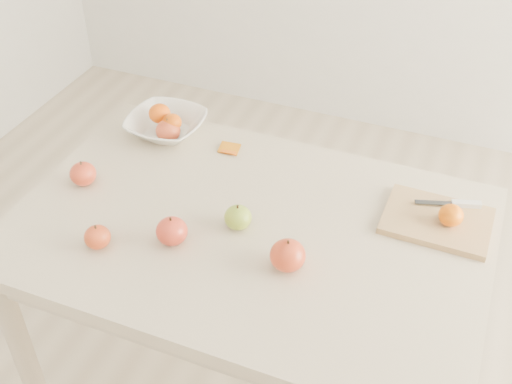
% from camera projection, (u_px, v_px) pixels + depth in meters
% --- Properties ---
extents(table, '(1.20, 0.80, 0.75)m').
position_uv_depth(table, '(249.00, 253.00, 1.69)').
color(table, beige).
rests_on(table, ground).
extents(cutting_board, '(0.27, 0.20, 0.02)m').
position_uv_depth(cutting_board, '(437.00, 221.00, 1.63)').
color(cutting_board, tan).
rests_on(cutting_board, table).
extents(board_tangerine, '(0.06, 0.06, 0.05)m').
position_uv_depth(board_tangerine, '(451.00, 215.00, 1.59)').
color(board_tangerine, '#E16107').
rests_on(board_tangerine, cutting_board).
extents(fruit_bowl, '(0.23, 0.23, 0.06)m').
position_uv_depth(fruit_bowl, '(166.00, 125.00, 1.94)').
color(fruit_bowl, white).
rests_on(fruit_bowl, table).
extents(bowl_tangerine_near, '(0.07, 0.07, 0.06)m').
position_uv_depth(bowl_tangerine_near, '(160.00, 113.00, 1.94)').
color(bowl_tangerine_near, '#D94107').
rests_on(bowl_tangerine_near, fruit_bowl).
extents(bowl_tangerine_far, '(0.06, 0.06, 0.05)m').
position_uv_depth(bowl_tangerine_far, '(172.00, 122.00, 1.91)').
color(bowl_tangerine_far, '#CF5507').
rests_on(bowl_tangerine_far, fruit_bowl).
extents(orange_peel_a, '(0.06, 0.05, 0.01)m').
position_uv_depth(orange_peel_a, '(229.00, 150.00, 1.89)').
color(orange_peel_a, '#CC700E').
rests_on(orange_peel_a, table).
extents(orange_peel_b, '(0.05, 0.04, 0.01)m').
position_uv_depth(orange_peel_b, '(230.00, 152.00, 1.88)').
color(orange_peel_b, '#CB540E').
rests_on(orange_peel_b, table).
extents(paring_knife, '(0.17, 0.07, 0.01)m').
position_uv_depth(paring_knife, '(461.00, 204.00, 1.66)').
color(paring_knife, silver).
rests_on(paring_knife, cutting_board).
extents(apple_green, '(0.07, 0.07, 0.06)m').
position_uv_depth(apple_green, '(238.00, 217.00, 1.61)').
color(apple_green, '#5B8B13').
rests_on(apple_green, table).
extents(apple_red_a, '(0.07, 0.07, 0.07)m').
position_uv_depth(apple_red_a, '(168.00, 131.00, 1.91)').
color(apple_red_a, maroon).
rests_on(apple_red_a, table).
extents(apple_red_e, '(0.09, 0.09, 0.08)m').
position_uv_depth(apple_red_e, '(288.00, 255.00, 1.49)').
color(apple_red_e, maroon).
rests_on(apple_red_e, table).
extents(apple_red_b, '(0.07, 0.07, 0.07)m').
position_uv_depth(apple_red_b, '(83.00, 174.00, 1.74)').
color(apple_red_b, maroon).
rests_on(apple_red_b, table).
extents(apple_red_c, '(0.08, 0.08, 0.07)m').
position_uv_depth(apple_red_c, '(172.00, 231.00, 1.56)').
color(apple_red_c, maroon).
rests_on(apple_red_c, table).
extents(apple_red_d, '(0.07, 0.07, 0.06)m').
position_uv_depth(apple_red_d, '(97.00, 237.00, 1.55)').
color(apple_red_d, maroon).
rests_on(apple_red_d, table).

